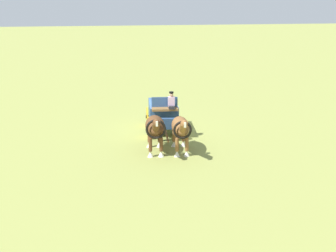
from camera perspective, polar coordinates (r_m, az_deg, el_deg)
The scene contains 4 objects.
ground_plane at distance 25.72m, azimuth -0.66°, elevation -0.66°, with size 220.00×220.00×0.00m, color olive.
show_wagon at distance 25.26m, azimuth -0.64°, elevation 1.79°, with size 5.85×2.22×2.73m.
draft_horse_near at distance 21.79m, azimuth 1.69°, elevation -0.27°, with size 3.23×1.12×2.15m.
draft_horse_off at distance 21.69m, azimuth -1.73°, elevation -0.18°, with size 3.15×1.18×2.22m.
Camera 1 is at (24.26, -4.06, 7.52)m, focal length 46.09 mm.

